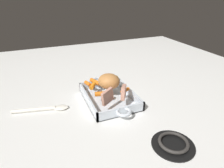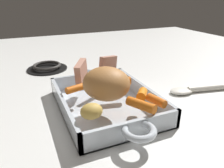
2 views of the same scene
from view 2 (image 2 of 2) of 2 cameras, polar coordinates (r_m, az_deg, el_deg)
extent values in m
plane|color=silver|center=(0.59, -1.57, -6.17)|extent=(2.29, 2.29, 0.00)
cube|color=silver|center=(0.59, -1.57, -5.85)|extent=(0.31, 0.24, 0.01)
cube|color=silver|center=(0.55, -12.66, -6.16)|extent=(0.31, 0.01, 0.05)
cube|color=silver|center=(0.62, 8.10, -2.19)|extent=(0.31, 0.01, 0.05)
cube|color=silver|center=(0.71, -6.22, 1.04)|extent=(0.01, 0.24, 0.05)
cube|color=silver|center=(0.46, 5.72, -12.03)|extent=(0.01, 0.24, 0.05)
torus|color=silver|center=(0.72, -6.78, 2.55)|extent=(0.07, 0.07, 0.01)
torus|color=silver|center=(0.44, 7.16, -12.10)|extent=(0.07, 0.07, 0.01)
ellipsoid|color=#B7773E|center=(0.51, -1.50, 0.10)|extent=(0.15, 0.15, 0.08)
cube|color=tan|center=(0.65, -1.09, 4.47)|extent=(0.05, 0.07, 0.07)
cube|color=tan|center=(0.61, -8.13, 2.95)|extent=(0.07, 0.05, 0.07)
cylinder|color=orange|center=(0.51, 11.65, -4.32)|extent=(0.05, 0.03, 0.02)
cylinder|color=orange|center=(0.53, 7.93, -2.69)|extent=(0.05, 0.05, 0.03)
cylinder|color=orange|center=(0.60, 1.75, 0.63)|extent=(0.04, 0.07, 0.02)
cylinder|color=orange|center=(0.48, 7.67, -5.50)|extent=(0.07, 0.05, 0.02)
cylinder|color=orange|center=(0.57, -9.80, -1.23)|extent=(0.03, 0.05, 0.02)
ellipsoid|color=gold|center=(0.45, -5.43, -7.16)|extent=(0.04, 0.05, 0.03)
cylinder|color=black|center=(0.91, -16.72, 4.03)|extent=(0.16, 0.16, 0.01)
torus|color=#2D2B28|center=(0.91, -16.80, 4.68)|extent=(0.11, 0.11, 0.01)
cylinder|color=white|center=(0.76, 25.91, -0.77)|extent=(0.06, 0.20, 0.02)
ellipsoid|color=white|center=(0.70, 17.78, -1.77)|extent=(0.06, 0.08, 0.01)
camera|label=1|loc=(1.38, -2.54, 32.48)|focal=30.41mm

